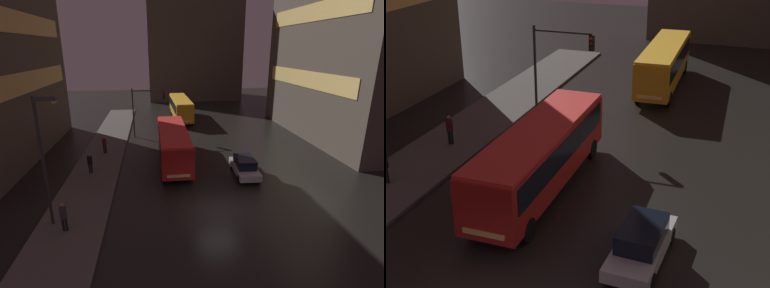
{
  "view_description": "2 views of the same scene",
  "coord_description": "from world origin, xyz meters",
  "views": [
    {
      "loc": [
        -3.94,
        -16.81,
        10.11
      ],
      "look_at": [
        -0.39,
        10.17,
        1.33
      ],
      "focal_mm": 28.0,
      "sensor_mm": 36.0,
      "label": 1
    },
    {
      "loc": [
        6.61,
        -10.94,
        12.06
      ],
      "look_at": [
        -1.17,
        11.24,
        1.61
      ],
      "focal_mm": 50.0,
      "sensor_mm": 36.0,
      "label": 2
    }
  ],
  "objects": [
    {
      "name": "ground_plane",
      "position": [
        0.0,
        0.0,
        0.0
      ],
      "size": [
        120.0,
        120.0,
        0.0
      ],
      "primitive_type": "plane",
      "color": "black"
    },
    {
      "name": "sidewalk_left",
      "position": [
        -9.0,
        10.0,
        0.07
      ],
      "size": [
        4.0,
        48.0,
        0.15
      ],
      "color": "#56514C",
      "rests_on": "ground"
    },
    {
      "name": "building_right_block",
      "position": [
        18.18,
        15.65,
        10.57
      ],
      "size": [
        10.07,
        21.97,
        21.15
      ],
      "color": "#4C4238",
      "rests_on": "ground"
    },
    {
      "name": "building_far_backdrop",
      "position": [
        4.56,
        46.95,
        13.69
      ],
      "size": [
        18.07,
        12.0,
        27.39
      ],
      "color": "#4C4238",
      "rests_on": "ground"
    },
    {
      "name": "bus_near",
      "position": [
        -2.25,
        9.2,
        1.93
      ],
      "size": [
        2.56,
        10.99,
        3.12
      ],
      "rotation": [
        0.0,
        0.0,
        3.14
      ],
      "color": "#AD1E19",
      "rests_on": "ground"
    },
    {
      "name": "bus_far",
      "position": [
        0.06,
        26.44,
        1.93
      ],
      "size": [
        2.64,
        10.85,
        3.12
      ],
      "rotation": [
        0.0,
        0.0,
        3.17
      ],
      "color": "orange",
      "rests_on": "ground"
    },
    {
      "name": "car_taxi",
      "position": [
        3.36,
        5.41,
        0.77
      ],
      "size": [
        1.94,
        4.51,
        1.51
      ],
      "rotation": [
        0.0,
        0.0,
        3.09
      ],
      "color": "#B7B7BC",
      "rests_on": "ground"
    },
    {
      "name": "pedestrian_near",
      "position": [
        -9.3,
        7.12,
        1.16
      ],
      "size": [
        0.53,
        0.53,
        1.69
      ],
      "rotation": [
        0.0,
        0.0,
        0.39
      ],
      "color": "black",
      "rests_on": "sidewalk_left"
    },
    {
      "name": "pedestrian_mid",
      "position": [
        -9.19,
        -1.24,
        1.18
      ],
      "size": [
        0.54,
        0.54,
        1.74
      ],
      "rotation": [
        0.0,
        0.0,
        2.49
      ],
      "color": "black",
      "rests_on": "sidewalk_left"
    },
    {
      "name": "pedestrian_far",
      "position": [
        -8.84,
        12.06,
        1.13
      ],
      "size": [
        0.51,
        0.51,
        1.66
      ],
      "rotation": [
        0.0,
        0.0,
        5.8
      ],
      "color": "black",
      "rests_on": "sidewalk_left"
    },
    {
      "name": "traffic_light_main",
      "position": [
        -4.87,
        17.88,
        3.94
      ],
      "size": [
        3.82,
        0.35,
        5.73
      ],
      "color": "#2D2D2D",
      "rests_on": "ground"
    },
    {
      "name": "street_lamp_sidewalk",
      "position": [
        -9.87,
        -0.39,
        5.18
      ],
      "size": [
        1.25,
        0.36,
        7.59
      ],
      "color": "#2D2D2D",
      "rests_on": "sidewalk_left"
    }
  ]
}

